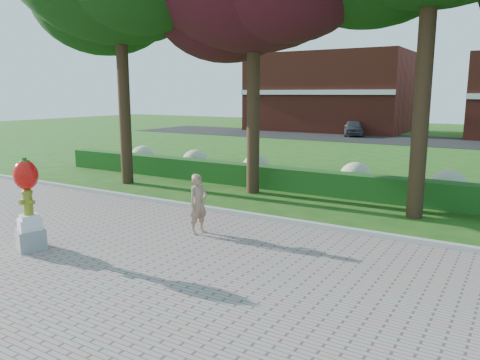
% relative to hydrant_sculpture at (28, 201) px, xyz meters
% --- Properties ---
extents(ground, '(100.00, 100.00, 0.00)m').
position_rel_hydrant_sculpture_xyz_m(ground, '(3.07, 1.87, -1.11)').
color(ground, '#1D4B12').
rests_on(ground, ground).
extents(walkway, '(40.00, 14.00, 0.04)m').
position_rel_hydrant_sculpture_xyz_m(walkway, '(3.07, -2.13, -1.09)').
color(walkway, gray).
rests_on(walkway, ground).
extents(curb, '(40.00, 0.18, 0.15)m').
position_rel_hydrant_sculpture_xyz_m(curb, '(3.07, 4.87, -1.04)').
color(curb, '#ADADA5').
rests_on(curb, ground).
extents(lawn_hedge, '(24.00, 0.70, 0.80)m').
position_rel_hydrant_sculpture_xyz_m(lawn_hedge, '(3.07, 8.87, -0.71)').
color(lawn_hedge, '#154C18').
rests_on(lawn_hedge, ground).
extents(hydrangea_row, '(20.10, 1.10, 0.99)m').
position_rel_hydrant_sculpture_xyz_m(hydrangea_row, '(3.65, 9.87, -0.56)').
color(hydrangea_row, '#BCBE91').
rests_on(hydrangea_row, ground).
extents(street, '(50.00, 8.00, 0.02)m').
position_rel_hydrant_sculpture_xyz_m(street, '(3.07, 29.87, -1.10)').
color(street, black).
rests_on(street, ground).
extents(building_left, '(14.00, 8.00, 7.00)m').
position_rel_hydrant_sculpture_xyz_m(building_left, '(-6.93, 35.87, 2.39)').
color(building_left, maroon).
rests_on(building_left, ground).
extents(hydrant_sculpture, '(0.72, 0.72, 2.02)m').
position_rel_hydrant_sculpture_xyz_m(hydrant_sculpture, '(0.00, 0.00, 0.00)').
color(hydrant_sculpture, gray).
rests_on(hydrant_sculpture, walkway).
extents(woman, '(0.46, 0.60, 1.47)m').
position_rel_hydrant_sculpture_xyz_m(woman, '(2.43, 2.88, -0.34)').
color(woman, '#9F755B').
rests_on(woman, walkway).
extents(parked_car, '(2.64, 4.02, 1.27)m').
position_rel_hydrant_sculpture_xyz_m(parked_car, '(-3.02, 31.42, -0.45)').
color(parked_car, '#46484E').
rests_on(parked_car, street).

